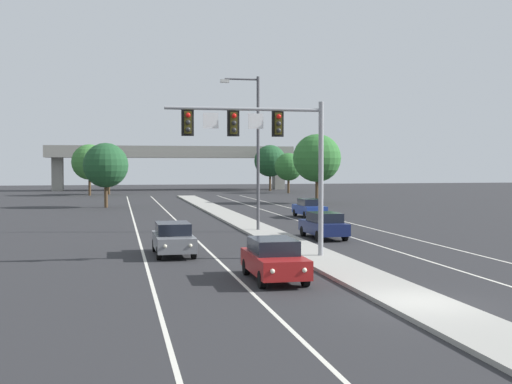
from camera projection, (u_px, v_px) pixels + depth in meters
name	position (u px, v px, depth m)	size (l,w,h in m)	color
ground_plane	(419.00, 306.00, 20.75)	(260.00, 260.00, 0.00)	#28282B
median_island	(281.00, 240.00, 38.36)	(2.40, 110.00, 0.15)	#9E9B93
lane_stripe_oncoming_center	(187.00, 231.00, 44.25)	(0.14, 100.00, 0.01)	silver
lane_stripe_receding_center	(322.00, 228.00, 46.16)	(0.14, 100.00, 0.01)	silver
edge_stripe_left	(137.00, 232.00, 43.58)	(0.14, 100.00, 0.01)	silver
edge_stripe_right	(367.00, 227.00, 46.83)	(0.14, 100.00, 0.01)	silver
overhead_signal_mast	(267.00, 141.00, 30.52)	(7.40, 0.44, 7.20)	gray
street_lamp_median	(255.00, 144.00, 43.33)	(2.58, 0.28, 10.00)	#4C4C51
car_oncoming_red	(274.00, 259.00, 25.29)	(1.83, 4.47, 1.58)	maroon
car_oncoming_grey	(173.00, 238.00, 32.36)	(1.86, 4.49, 1.58)	slate
car_receding_navy	(324.00, 225.00, 39.59)	(1.91, 4.50, 1.58)	#141E4C
car_receding_blue	(309.00, 208.00, 55.44)	(1.87, 4.49, 1.58)	navy
overpass_bridge	(172.00, 157.00, 115.82)	(42.40, 6.40, 7.65)	gray
tree_far_left_a	(89.00, 162.00, 94.97)	(5.09, 5.09, 7.36)	#4C3823
tree_far_right_c	(288.00, 167.00, 103.53)	(4.34, 4.34, 6.27)	#4C3823
tree_far_left_b	(109.00, 167.00, 98.74)	(4.30, 4.30, 6.22)	#4C3823
tree_far_left_c	(106.00, 165.00, 68.31)	(4.61, 4.61, 6.67)	#4C3823
tree_far_right_a	(317.00, 158.00, 75.54)	(5.47, 5.47, 7.92)	#4C3823
tree_far_right_b	(270.00, 161.00, 112.18)	(5.37, 5.37, 7.77)	#4C3823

